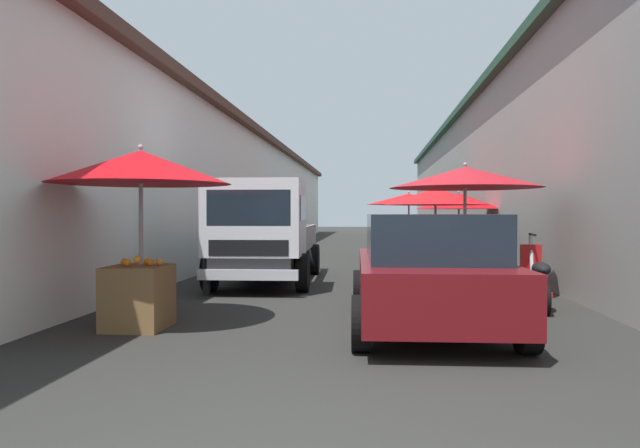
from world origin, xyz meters
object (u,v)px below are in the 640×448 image
Objects in this scene: fruit_stall_far_right at (408,205)px; fruit_stall_mid_lane at (457,210)px; fruit_stall_near_left at (466,190)px; delivery_truck at (262,234)px; hatchback_car at (428,270)px; plastic_stool at (304,254)px; fruit_stall_far_left at (140,188)px; vendor_by_crates at (207,244)px; fruit_stall_near_right at (435,207)px; parked_scooter at (537,279)px.

fruit_stall_far_right reaches higher than fruit_stall_mid_lane.
fruit_stall_near_left is 4.02m from delivery_truck.
hatchback_car is 9.09× the size of plastic_stool.
fruit_stall_mid_lane is (9.13, -5.36, -0.25)m from fruit_stall_far_left.
hatchback_car is (-2.88, 0.92, -1.13)m from fruit_stall_near_left.
fruit_stall_near_right is at bearing -57.34° from vendor_by_crates.
fruit_stall_near_right is (-6.25, -0.19, -0.13)m from fruit_stall_far_right.
hatchback_car is 2.34× the size of parked_scooter.
fruit_stall_near_right is at bearing -132.35° from plastic_stool.
fruit_stall_far_left is 0.89× the size of fruit_stall_near_left.
fruit_stall_far_left is at bearing 92.93° from hatchback_car.
parked_scooter is (-2.11, -4.71, -0.59)m from delivery_truck.
fruit_stall_near_left is (-2.62, -0.26, 0.27)m from fruit_stall_near_right.
fruit_stall_far_left is 8.86m from plastic_stool.
fruit_stall_far_left reaches higher than fruit_stall_near_right.
parked_scooter is 8.07m from plastic_stool.
plastic_stool is at bearing -7.15° from fruit_stall_far_left.
hatchback_car is (-11.74, 0.47, -0.99)m from fruit_stall_far_right.
fruit_stall_near_left is (3.06, -4.62, 0.07)m from fruit_stall_far_left.
fruit_stall_near_right is at bearing 163.93° from fruit_stall_mid_lane.
fruit_stall_mid_lane is 0.60× the size of hatchback_car.
parked_scooter is at bearing -100.08° from vendor_by_crates.
vendor_by_crates is (-6.23, 5.34, -0.64)m from fruit_stall_mid_lane.
plastic_stool is (8.67, -1.09, -1.47)m from fruit_stall_far_left.
fruit_stall_far_right reaches higher than hatchback_car.
delivery_truck is at bearing 36.99° from hatchback_car.
parked_scooter is at bearing -146.70° from plastic_stool.
plastic_stool is at bearing -10.50° from vendor_by_crates.
delivery_truck is 5.20m from parked_scooter.
fruit_stall_far_right reaches higher than fruit_stall_near_right.
hatchback_car is 2.53m from parked_scooter.
delivery_truck is at bearing -34.91° from vendor_by_crates.
delivery_truck reaches higher than vendor_by_crates.
fruit_stall_mid_lane is at bearing -40.56° from vendor_by_crates.
plastic_stool is (8.48, 2.61, -0.41)m from hatchback_car.
hatchback_car is 0.79× the size of delivery_truck.
fruit_stall_mid_lane is at bearing -16.07° from fruit_stall_near_right.
fruit_stall_near_right is 2.64m from fruit_stall_near_left.
hatchback_car is 2.50× the size of vendor_by_crates.
parked_scooter is at bearing -114.11° from delivery_truck.
fruit_stall_mid_lane is 5.45× the size of plastic_stool.
fruit_stall_far_left reaches higher than delivery_truck.
vendor_by_crates reaches higher than plastic_stool.
delivery_truck is 11.43× the size of plastic_stool.
fruit_stall_far_right is 1.04× the size of fruit_stall_near_left.
fruit_stall_far_left is at bearing 142.49° from fruit_stall_near_right.
fruit_stall_mid_lane is 8.23m from vendor_by_crates.
fruit_stall_near_right is at bearing -178.22° from fruit_stall_far_right.
fruit_stall_far_left is at bearing 123.57° from fruit_stall_near_left.
fruit_stall_near_left reaches higher than fruit_stall_far_right.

